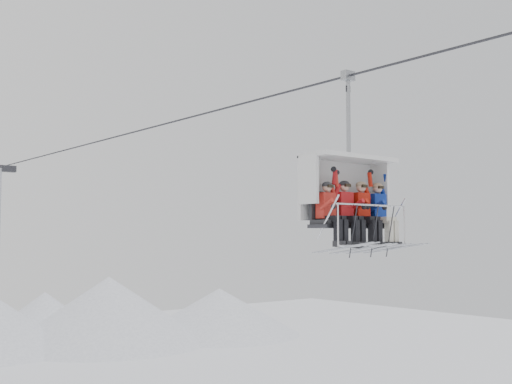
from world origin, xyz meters
TOP-DOWN VIEW (x-y plane):
  - haul_cable at (0.00, 0.00)m, footprint 0.06×50.00m
  - chairlift_carrier at (0.00, -3.20)m, footprint 2.38×1.17m
  - skier_far_left at (-0.81, -3.52)m, footprint 0.38×1.69m
  - skier_center_left at (-0.26, -3.51)m, footprint 0.40×1.69m
  - skier_center_right at (0.29, -3.51)m, footprint 0.41×1.69m
  - skier_far_right at (0.86, -3.51)m, footprint 0.41×1.69m

SIDE VIEW (x-z plane):
  - skier_far_left at x=-0.81m, z-range 9.42..10.94m
  - skier_center_left at x=-0.26m, z-range 9.40..11.01m
  - skier_center_right at x=0.29m, z-range 9.40..11.02m
  - skier_far_right at x=0.86m, z-range 9.40..11.02m
  - chairlift_carrier at x=0.00m, z-range 8.68..12.67m
  - haul_cable at x=0.00m, z-range 13.27..13.33m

